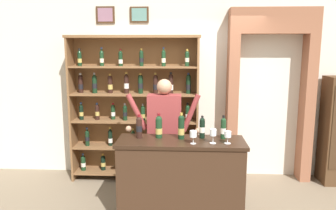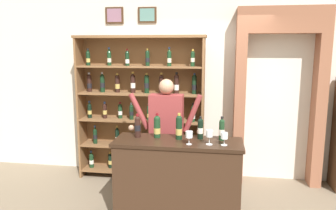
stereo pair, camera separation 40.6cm
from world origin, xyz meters
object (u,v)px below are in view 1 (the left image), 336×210
object	(u,v)px
tasting_bottle_grappa	(181,127)
wine_glass_spare	(213,133)
tasting_counter	(181,180)
tasting_bottle_riserva	(159,127)
wine_shelf	(135,106)
tasting_bottle_vin_santo	(202,127)
wine_glass_center	(228,135)
shopkeeper	(164,126)
tasting_bottle_chianti	(223,128)
wine_glass_left	(193,135)
tasting_bottle_rosso	(139,127)

from	to	relation	value
tasting_bottle_grappa	wine_glass_spare	xyz separation A→B (m)	(0.36, -0.17, -0.02)
tasting_counter	tasting_bottle_riserva	world-z (taller)	tasting_bottle_riserva
wine_shelf	tasting_bottle_riserva	world-z (taller)	wine_shelf
tasting_bottle_vin_santo	wine_glass_center	xyz separation A→B (m)	(0.28, -0.21, -0.03)
tasting_counter	tasting_bottle_grappa	size ratio (longest dim) A/B	4.78
tasting_counter	tasting_bottle_vin_santo	size ratio (longest dim) A/B	5.50
wine_shelf	wine_glass_spare	size ratio (longest dim) A/B	13.35
shopkeeper	tasting_bottle_vin_santo	xyz separation A→B (m)	(0.48, -0.47, 0.10)
wine_shelf	shopkeeper	bearing A→B (deg)	-51.88
tasting_bottle_riserva	tasting_bottle_vin_santo	xyz separation A→B (m)	(0.52, 0.01, -0.01)
tasting_bottle_vin_santo	tasting_bottle_chianti	size ratio (longest dim) A/B	0.97
wine_glass_left	tasting_bottle_rosso	bearing A→B (deg)	162.25
tasting_counter	wine_glass_spare	distance (m)	0.72
wine_glass_center	tasting_bottle_grappa	bearing A→B (deg)	162.36
wine_glass_left	wine_shelf	bearing A→B (deg)	122.80
tasting_bottle_chianti	wine_glass_spare	size ratio (longest dim) A/B	1.69
tasting_bottle_vin_santo	wine_glass_spare	distance (m)	0.24
wine_glass_spare	tasting_bottle_vin_santo	bearing A→B (deg)	117.70
tasting_bottle_vin_santo	wine_glass_spare	world-z (taller)	tasting_bottle_vin_santo
tasting_bottle_rosso	tasting_bottle_grappa	bearing A→B (deg)	-0.79
wine_shelf	shopkeeper	size ratio (longest dim) A/B	1.36
tasting_counter	wine_glass_center	distance (m)	0.80
tasting_bottle_rosso	tasting_bottle_grappa	xyz separation A→B (m)	(0.50, -0.01, 0.01)
wine_shelf	tasting_bottle_grappa	world-z (taller)	wine_shelf
tasting_bottle_rosso	tasting_bottle_chianti	xyz separation A→B (m)	(1.00, 0.03, -0.01)
tasting_bottle_vin_santo	wine_glass_center	size ratio (longest dim) A/B	1.89
tasting_counter	tasting_bottle_vin_santo	distance (m)	0.68
tasting_bottle_chianti	wine_glass_spare	bearing A→B (deg)	-123.73
tasting_bottle_rosso	wine_glass_left	distance (m)	0.67
tasting_bottle_rosso	tasting_bottle_grappa	size ratio (longest dim) A/B	0.91
tasting_bottle_grappa	tasting_bottle_vin_santo	distance (m)	0.25
shopkeeper	tasting_bottle_riserva	xyz separation A→B (m)	(-0.03, -0.48, 0.10)
shopkeeper	tasting_bottle_vin_santo	size ratio (longest dim) A/B	6.04
tasting_bottle_chianti	tasting_bottle_grappa	bearing A→B (deg)	-175.93
tasting_bottle_vin_santo	tasting_bottle_riserva	bearing A→B (deg)	-178.54
tasting_bottle_grappa	wine_glass_center	xyz separation A→B (m)	(0.53, -0.17, -0.04)
tasting_bottle_chianti	wine_shelf	bearing A→B (deg)	137.72
tasting_bottle_vin_santo	wine_glass_left	size ratio (longest dim) A/B	1.80
tasting_bottle_riserva	tasting_bottle_grappa	size ratio (longest dim) A/B	0.95
wine_shelf	wine_glass_spare	distance (m)	1.72
wine_shelf	wine_glass_center	distance (m)	1.83
tasting_bottle_grappa	wine_glass_left	world-z (taller)	tasting_bottle_grappa
tasting_bottle_riserva	tasting_bottle_grappa	bearing A→B (deg)	-7.18
tasting_bottle_chianti	wine_glass_spare	xyz separation A→B (m)	(-0.14, -0.20, -0.01)
tasting_counter	tasting_bottle_rosso	distance (m)	0.81
tasting_counter	wine_glass_center	size ratio (longest dim) A/B	10.41
tasting_bottle_rosso	wine_glass_center	size ratio (longest dim) A/B	1.99
tasting_bottle_riserva	tasting_counter	bearing A→B (deg)	-20.67
tasting_counter	wine_glass_left	size ratio (longest dim) A/B	9.90
tasting_bottle_rosso	tasting_bottle_vin_santo	size ratio (longest dim) A/B	1.05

